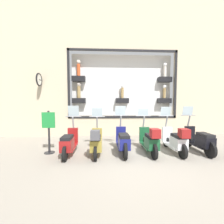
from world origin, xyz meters
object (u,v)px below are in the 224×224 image
(scooter_black_0, at_px, (200,140))
(shop_sign_post, at_px, (49,131))
(scooter_navy_3, at_px, (123,141))
(scooter_green_2, at_px, (150,141))
(scooter_olive_4, at_px, (96,142))
(scooter_red_5, at_px, (69,143))
(scooter_white_1, at_px, (175,140))

(scooter_black_0, relative_size, shop_sign_post, 1.21)
(scooter_black_0, xyz_separation_m, scooter_navy_3, (0.00, 2.77, 0.00))
(scooter_green_2, xyz_separation_m, scooter_olive_4, (-0.01, 1.84, -0.01))
(scooter_green_2, relative_size, scooter_navy_3, 0.99)
(scooter_olive_4, bearing_deg, scooter_green_2, -89.77)
(shop_sign_post, bearing_deg, scooter_green_2, -94.56)
(scooter_green_2, bearing_deg, scooter_navy_3, 85.79)
(scooter_red_5, xyz_separation_m, shop_sign_post, (0.22, 0.75, 0.37))
(scooter_green_2, relative_size, scooter_red_5, 1.00)
(scooter_black_0, bearing_deg, scooter_green_2, 92.07)
(scooter_navy_3, bearing_deg, scooter_black_0, -90.02)
(scooter_white_1, height_order, scooter_navy_3, scooter_navy_3)
(scooter_white_1, distance_m, scooter_olive_4, 2.77)
(scooter_black_0, bearing_deg, scooter_navy_3, 89.98)
(scooter_white_1, bearing_deg, scooter_black_0, -85.82)
(scooter_olive_4, relative_size, scooter_red_5, 1.00)
(scooter_white_1, relative_size, shop_sign_post, 1.20)
(scooter_red_5, bearing_deg, scooter_olive_4, -94.35)
(scooter_black_0, relative_size, scooter_green_2, 1.00)
(scooter_white_1, distance_m, scooter_green_2, 0.92)
(scooter_white_1, height_order, scooter_green_2, scooter_white_1)
(scooter_navy_3, xyz_separation_m, scooter_red_5, (-0.01, 1.84, -0.02))
(scooter_green_2, bearing_deg, shop_sign_post, 85.44)
(scooter_green_2, bearing_deg, scooter_black_0, -87.93)
(scooter_black_0, relative_size, scooter_olive_4, 1.01)
(shop_sign_post, bearing_deg, scooter_red_5, -106.22)
(scooter_green_2, height_order, shop_sign_post, scooter_green_2)
(scooter_navy_3, height_order, shop_sign_post, scooter_navy_3)
(scooter_white_1, relative_size, scooter_green_2, 1.00)
(scooter_green_2, bearing_deg, scooter_red_5, 88.70)
(scooter_black_0, xyz_separation_m, scooter_red_5, (-0.00, 4.61, -0.02))
(scooter_green_2, distance_m, shop_sign_post, 3.54)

